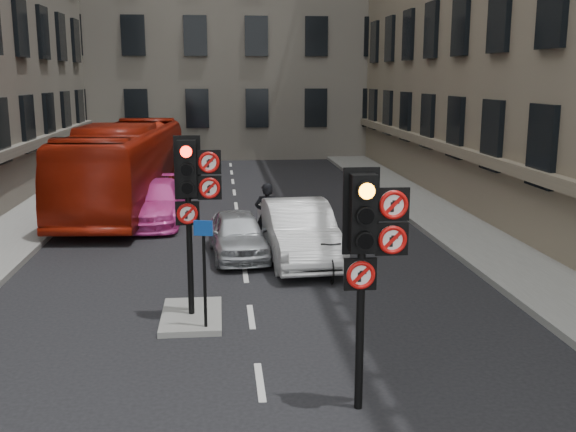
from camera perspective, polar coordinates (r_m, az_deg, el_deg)
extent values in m
cube|color=gray|center=(22.00, 15.03, -1.07)|extent=(3.00, 50.00, 0.16)
cube|color=gray|center=(13.89, -8.15, -8.39)|extent=(1.20, 2.00, 0.12)
cylinder|color=black|center=(9.93, 6.11, -9.69)|extent=(0.12, 0.12, 2.40)
cube|color=black|center=(9.43, 6.34, 0.26)|extent=(0.36, 0.28, 1.10)
cube|color=black|center=(9.56, 6.18, 0.41)|extent=(0.52, 0.03, 1.25)
cylinder|color=orange|center=(9.13, 6.71, 2.10)|extent=(0.22, 0.01, 0.22)
cylinder|color=black|center=(9.20, 6.66, -0.05)|extent=(0.22, 0.01, 0.22)
cylinder|color=black|center=(9.28, 6.60, -2.17)|extent=(0.22, 0.01, 0.22)
cube|color=black|center=(9.49, 8.86, 0.99)|extent=(0.47, 0.05, 0.47)
cylinder|color=white|center=(9.45, 8.92, 0.95)|extent=(0.41, 0.02, 0.41)
torus|color=#BF0C0A|center=(9.43, 8.95, 0.93)|extent=(0.41, 0.06, 0.41)
cube|color=#BF0C0A|center=(9.43, 8.95, 0.92)|extent=(0.25, 0.01, 0.25)
cube|color=black|center=(9.59, 8.77, -1.94)|extent=(0.47, 0.05, 0.47)
cylinder|color=white|center=(9.55, 8.83, -2.00)|extent=(0.41, 0.02, 0.41)
torus|color=#BF0C0A|center=(9.54, 8.85, -2.02)|extent=(0.41, 0.06, 0.41)
cube|color=#BF0C0A|center=(9.54, 8.86, -2.03)|extent=(0.25, 0.01, 0.25)
cube|color=black|center=(9.62, 6.13, -4.91)|extent=(0.47, 0.05, 0.47)
cylinder|color=white|center=(9.59, 6.18, -4.98)|extent=(0.41, 0.02, 0.41)
torus|color=#BF0C0A|center=(9.57, 6.20, -5.00)|extent=(0.41, 0.06, 0.41)
cube|color=#BF0C0A|center=(9.57, 6.20, -5.01)|extent=(0.25, 0.01, 0.25)
cylinder|color=black|center=(13.51, -8.31, -3.37)|extent=(0.12, 0.12, 2.40)
cube|color=black|center=(13.17, -8.53, 4.01)|extent=(0.36, 0.28, 1.10)
cube|color=black|center=(13.30, -8.51, 4.08)|extent=(0.52, 0.03, 1.25)
cylinder|color=#FF1407|center=(12.88, -8.63, 5.40)|extent=(0.22, 0.02, 0.22)
cylinder|color=black|center=(12.92, -8.58, 3.86)|extent=(0.22, 0.02, 0.22)
cylinder|color=black|center=(12.98, -8.53, 2.33)|extent=(0.22, 0.02, 0.22)
cube|color=black|center=(13.12, -6.71, 4.56)|extent=(0.47, 0.05, 0.47)
cylinder|color=white|center=(13.08, -6.72, 4.53)|extent=(0.41, 0.02, 0.41)
torus|color=#BF0C0A|center=(13.06, -6.72, 4.53)|extent=(0.41, 0.06, 0.41)
cube|color=#BF0C0A|center=(13.06, -6.72, 4.52)|extent=(0.25, 0.02, 0.25)
cube|color=black|center=(13.19, -6.66, 2.40)|extent=(0.47, 0.05, 0.47)
cylinder|color=white|center=(13.15, -6.66, 2.37)|extent=(0.41, 0.02, 0.41)
torus|color=#BF0C0A|center=(13.14, -6.66, 2.36)|extent=(0.41, 0.06, 0.41)
cube|color=#BF0C0A|center=(13.13, -6.66, 2.36)|extent=(0.25, 0.02, 0.25)
cube|color=black|center=(13.29, -8.51, 0.23)|extent=(0.47, 0.05, 0.47)
cylinder|color=white|center=(13.25, -8.51, 0.20)|extent=(0.41, 0.02, 0.41)
torus|color=#BF0C0A|center=(13.24, -8.52, 0.19)|extent=(0.41, 0.06, 0.41)
cube|color=#BF0C0A|center=(13.24, -8.52, 0.18)|extent=(0.25, 0.02, 0.25)
imported|color=#ADB0B5|center=(18.28, -4.26, -1.54)|extent=(1.76, 3.73, 1.23)
imported|color=silver|center=(17.82, 0.91, -1.32)|extent=(1.95, 4.83, 1.56)
imported|color=#EF46AF|center=(22.81, -11.25, 1.14)|extent=(2.15, 4.87, 1.39)
imported|color=maroon|center=(25.21, -13.62, 4.07)|extent=(3.53, 11.52, 3.16)
imported|color=black|center=(16.32, 3.44, -3.56)|extent=(0.49, 1.70, 1.02)
imported|color=black|center=(19.07, -1.79, 0.04)|extent=(0.75, 0.56, 1.88)
cylinder|color=black|center=(12.82, -7.08, -4.99)|extent=(0.06, 0.06, 2.05)
cube|color=#0E3F9B|center=(12.54, -7.19, -1.02)|extent=(0.36, 0.13, 0.29)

